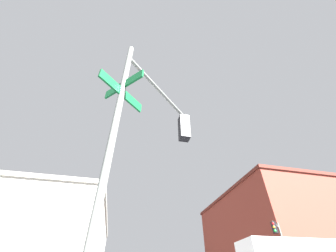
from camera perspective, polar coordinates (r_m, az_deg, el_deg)
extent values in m
cylinder|color=slate|center=(3.24, -15.94, -6.11)|extent=(0.12, 0.12, 5.66)
cylinder|color=slate|center=(5.48, -2.24, 9.67)|extent=(1.81, 1.71, 0.09)
cube|color=black|center=(5.90, 4.50, -0.52)|extent=(0.28, 0.28, 0.80)
sphere|color=red|center=(6.16, 5.10, 0.58)|extent=(0.18, 0.18, 0.18)
sphere|color=orange|center=(6.01, 5.23, -1.26)|extent=(0.18, 0.18, 0.18)
sphere|color=green|center=(5.86, 5.37, -3.19)|extent=(0.18, 0.18, 0.18)
cube|color=#0F5128|center=(4.05, -12.78, 9.21)|extent=(0.83, 0.78, 0.20)
cube|color=#0F5128|center=(4.21, -12.36, 11.22)|extent=(0.71, 0.76, 0.20)
cylinder|color=slate|center=(20.62, 28.00, -23.22)|extent=(1.91, 1.84, 0.09)
cube|color=black|center=(19.29, 27.66, -23.89)|extent=(0.28, 0.28, 0.80)
sphere|color=red|center=(19.19, 27.33, -23.13)|extent=(0.18, 0.18, 0.18)
sphere|color=orange|center=(19.14, 27.57, -23.82)|extent=(0.18, 0.18, 0.18)
sphere|color=green|center=(19.09, 27.81, -24.53)|extent=(0.18, 0.18, 0.18)
cube|color=#0F5128|center=(21.64, 29.92, -27.18)|extent=(0.82, 0.79, 0.20)
cube|color=#0F5128|center=(21.67, 29.72, -26.63)|extent=(0.72, 0.75, 0.20)
cube|color=maroon|center=(37.64, 35.07, -25.85)|extent=(23.41, 18.58, 11.60)
cube|color=#522018|center=(38.84, 31.72, -17.60)|extent=(23.71, 18.88, 0.40)
cube|color=gray|center=(32.08, -34.58, -19.61)|extent=(18.88, 23.71, 0.40)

